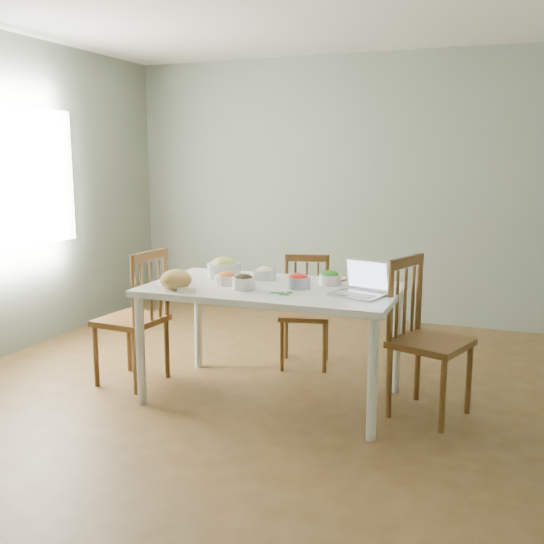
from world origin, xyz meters
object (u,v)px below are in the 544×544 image
at_px(chair_right, 431,339).
at_px(bread_boule, 176,280).
at_px(laptop, 357,279).
at_px(chair_left, 131,317).
at_px(bowl_squash, 224,268).
at_px(chair_far, 305,312).
at_px(dining_table, 272,343).

xyz_separation_m(chair_right, bread_boule, (-1.63, -0.41, 0.35)).
distance_m(chair_right, laptop, 0.63).
relative_size(chair_left, laptop, 3.19).
height_order(chair_right, laptop, chair_right).
xyz_separation_m(bowl_squash, laptop, (1.06, -0.28, 0.04)).
bearing_deg(bowl_squash, chair_left, -158.25).
xyz_separation_m(chair_far, chair_left, (-1.09, -0.83, 0.06)).
bearing_deg(laptop, bowl_squash, -177.30).
bearing_deg(bowl_squash, dining_table, -22.52).
xyz_separation_m(dining_table, laptop, (0.61, -0.09, 0.51)).
relative_size(bread_boule, bowl_squash, 0.84).
relative_size(chair_far, bread_boule, 4.25).
relative_size(chair_left, bowl_squash, 4.07).
distance_m(chair_far, bread_boule, 1.29).
xyz_separation_m(dining_table, chair_left, (-1.10, -0.07, 0.10)).
bearing_deg(laptop, chair_right, 37.72).
xyz_separation_m(bread_boule, laptop, (1.17, 0.24, 0.04)).
relative_size(dining_table, chair_right, 1.65).
bearing_deg(chair_left, chair_right, 99.01).
height_order(chair_right, bowl_squash, chair_right).
distance_m(bowl_squash, laptop, 1.10).
bearing_deg(dining_table, laptop, -8.49).
height_order(chair_left, chair_right, chair_right).
height_order(dining_table, chair_far, chair_far).
height_order(dining_table, chair_right, chair_right).
height_order(chair_far, bowl_squash, bowl_squash).
bearing_deg(laptop, chair_far, 143.40).
xyz_separation_m(chair_right, bowl_squash, (-1.52, 0.11, 0.36)).
bearing_deg(bowl_squash, chair_right, -4.09).
distance_m(chair_left, chair_right, 2.17).
distance_m(chair_far, bowl_squash, 0.84).
xyz_separation_m(chair_far, chair_right, (1.07, -0.68, 0.07)).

